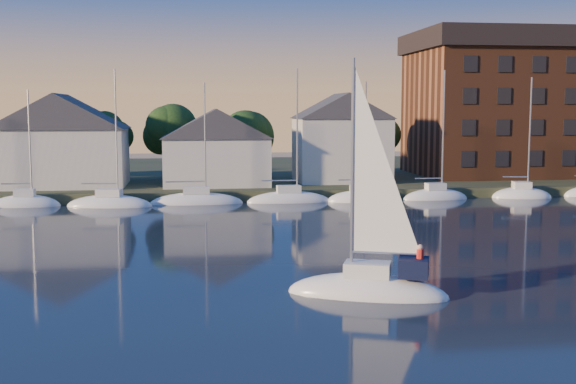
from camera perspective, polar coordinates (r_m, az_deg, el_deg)
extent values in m
cube|color=#323B22|center=(95.81, -2.47, 1.15)|extent=(160.00, 50.00, 2.00)
cube|color=brown|center=(73.07, -0.82, -0.54)|extent=(120.00, 3.00, 1.00)
cube|color=white|center=(79.28, -17.38, 2.62)|extent=(13.00, 9.00, 6.00)
cube|color=white|center=(77.23, -5.70, 2.42)|extent=(11.00, 8.00, 5.00)
cube|color=white|center=(80.86, 4.22, 3.33)|extent=(10.00, 8.00, 7.00)
cube|color=brown|center=(95.10, 19.07, 5.89)|extent=(30.00, 16.00, 15.00)
cube|color=black|center=(95.45, 19.27, 11.11)|extent=(31.00, 17.00, 2.40)
cylinder|color=#382419|center=(85.01, -19.45, 1.95)|extent=(0.50, 0.50, 3.50)
sphere|color=#143513|center=(84.79, -19.56, 4.95)|extent=(5.40, 5.40, 5.40)
cylinder|color=#382419|center=(83.75, -14.08, 2.06)|extent=(0.50, 0.50, 3.50)
sphere|color=#143513|center=(83.53, -14.17, 5.11)|extent=(5.40, 5.40, 5.40)
cylinder|color=#382419|center=(83.24, -8.60, 2.16)|extent=(0.50, 0.50, 3.50)
sphere|color=#143513|center=(83.02, -8.65, 5.22)|extent=(5.40, 5.40, 5.40)
cylinder|color=#382419|center=(83.49, -3.09, 2.24)|extent=(0.50, 0.50, 3.50)
sphere|color=#143513|center=(83.28, -3.11, 5.29)|extent=(5.40, 5.40, 5.40)
cylinder|color=#382419|center=(84.51, 2.32, 2.30)|extent=(0.50, 0.50, 3.50)
sphere|color=#143513|center=(84.30, 2.34, 5.31)|extent=(5.40, 5.40, 5.40)
cylinder|color=#382419|center=(86.26, 7.57, 2.33)|extent=(0.50, 0.50, 3.50)
sphere|color=#143513|center=(86.05, 7.61, 5.29)|extent=(5.40, 5.40, 5.40)
cylinder|color=#382419|center=(88.70, 12.56, 2.35)|extent=(0.50, 0.50, 3.50)
sphere|color=#143513|center=(88.50, 12.64, 5.22)|extent=(5.40, 5.40, 5.40)
cylinder|color=#382419|center=(91.78, 17.26, 2.34)|extent=(0.50, 0.50, 3.50)
sphere|color=#143513|center=(91.58, 17.35, 5.12)|extent=(5.40, 5.40, 5.40)
cylinder|color=#382419|center=(95.42, 21.62, 2.33)|extent=(0.50, 0.50, 3.50)
sphere|color=#143513|center=(95.23, 21.74, 5.00)|extent=(5.40, 5.40, 5.40)
ellipsoid|color=white|center=(71.24, -20.06, -1.12)|extent=(7.50, 2.40, 2.20)
cube|color=white|center=(71.09, -20.10, -0.09)|extent=(2.10, 1.32, 0.70)
cylinder|color=#A5A8AD|center=(70.58, -19.65, 3.68)|extent=(0.16, 0.16, 10.00)
cylinder|color=#A5A8AD|center=(71.19, -20.77, 0.58)|extent=(3.15, 0.12, 0.12)
ellipsoid|color=white|center=(69.96, -13.64, -1.04)|extent=(7.50, 2.40, 2.20)
cube|color=white|center=(69.81, -13.67, 0.01)|extent=(2.10, 1.32, 0.70)
cylinder|color=#A5A8AD|center=(69.37, -13.16, 3.84)|extent=(0.16, 0.16, 10.00)
cylinder|color=#A5A8AD|center=(69.81, -14.37, 0.70)|extent=(3.15, 0.12, 0.12)
ellipsoid|color=white|center=(69.58, -7.08, -0.95)|extent=(7.50, 2.40, 2.20)
cube|color=white|center=(69.42, -7.09, 0.11)|extent=(2.10, 1.32, 0.70)
cylinder|color=#A5A8AD|center=(69.07, -6.52, 3.96)|extent=(0.16, 0.16, 10.00)
cylinder|color=#A5A8AD|center=(69.33, -7.78, 0.80)|extent=(3.15, 0.12, 0.12)
ellipsoid|color=white|center=(70.12, -0.53, -0.84)|extent=(7.50, 2.40, 2.20)
cube|color=white|center=(69.96, -0.53, 0.21)|extent=(2.10, 1.32, 0.70)
cylinder|color=#A5A8AD|center=(69.70, 0.08, 4.03)|extent=(0.16, 0.16, 10.00)
cylinder|color=#A5A8AD|center=(69.77, -1.20, 0.90)|extent=(3.15, 0.12, 0.12)
ellipsoid|color=white|center=(71.55, 5.84, -0.73)|extent=(7.50, 2.40, 2.20)
cube|color=white|center=(71.40, 5.85, 0.31)|extent=(2.10, 1.32, 0.70)
cylinder|color=#A5A8AD|center=(71.22, 6.49, 4.04)|extent=(0.16, 0.16, 10.00)
cylinder|color=#A5A8AD|center=(71.12, 5.22, 0.98)|extent=(3.15, 0.12, 0.12)
ellipsoid|color=white|center=(73.83, 11.89, -0.61)|extent=(7.50, 2.40, 2.20)
cube|color=white|center=(73.68, 11.91, 0.39)|extent=(2.10, 1.32, 0.70)
cylinder|color=#A5A8AD|center=(73.59, 12.55, 4.00)|extent=(0.16, 0.16, 10.00)
cylinder|color=#A5A8AD|center=(73.32, 11.32, 1.05)|extent=(3.15, 0.12, 0.12)
ellipsoid|color=white|center=(76.87, 17.52, -0.49)|extent=(7.50, 2.40, 2.20)
cube|color=white|center=(76.73, 17.55, 0.47)|extent=(2.10, 1.32, 0.70)
cylinder|color=#A5A8AD|center=(76.72, 18.18, 3.93)|extent=(0.16, 0.16, 10.00)
cylinder|color=#A5A8AD|center=(76.30, 17.01, 1.10)|extent=(3.15, 0.12, 0.12)
ellipsoid|color=white|center=(35.78, 6.27, -8.13)|extent=(8.28, 5.11, 2.20)
cube|color=white|center=(35.47, 6.30, -6.10)|extent=(2.56, 2.07, 0.70)
cylinder|color=#A5A8AD|center=(34.82, 5.11, 1.86)|extent=(0.16, 0.16, 10.52)
cylinder|color=#A5A8AD|center=(35.21, 7.72, -4.79)|extent=(3.15, 1.26, 0.12)
cube|color=black|center=(35.27, 9.89, -5.90)|extent=(1.84, 1.91, 0.90)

